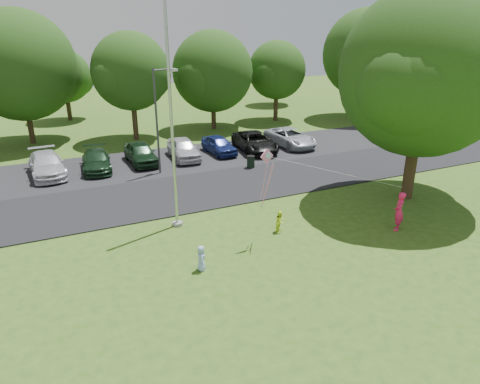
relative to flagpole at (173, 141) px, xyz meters
name	(u,v)px	position (x,y,z in m)	size (l,w,h in m)	color
ground	(295,257)	(3.50, -5.00, -4.17)	(120.00, 120.00, 0.00)	#315416
park_road	(214,188)	(3.50, 4.00, -4.14)	(60.00, 6.00, 0.06)	black
parking_strip	(181,159)	(3.50, 10.50, -4.14)	(42.00, 7.00, 0.06)	black
flagpole	(173,141)	(0.00, 0.00, 0.00)	(0.50, 0.50, 10.00)	#B7BABF
street_lamp	(160,112)	(1.56, 8.10, -0.15)	(1.78, 0.88, 6.68)	#3F3F44
trash_can	(251,162)	(7.17, 6.52, -3.73)	(0.55, 0.55, 0.88)	black
big_tree	(424,77)	(12.61, -2.01, 2.43)	(9.28, 8.61, 11.11)	#332316
tree_row	(164,67)	(5.09, 19.23, 1.55)	(64.35, 11.94, 10.88)	#332316
horizon_trees	(163,73)	(7.56, 28.88, 0.14)	(77.46, 7.20, 7.02)	#332316
parked_cars	(190,148)	(4.24, 10.44, -3.40)	(20.34, 5.54, 1.48)	silver
woman	(399,211)	(9.23, -4.81, -3.23)	(0.68, 0.45, 1.87)	#FF2163
child_yellow	(280,221)	(4.13, -2.67, -3.65)	(0.50, 0.39, 1.03)	#E1FF28
child_blue	(201,258)	(-0.36, -4.34, -3.64)	(0.51, 0.33, 1.05)	#98BAE9
kite	(270,166)	(3.18, -3.28, -0.68)	(6.51, 1.85, 2.75)	pink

